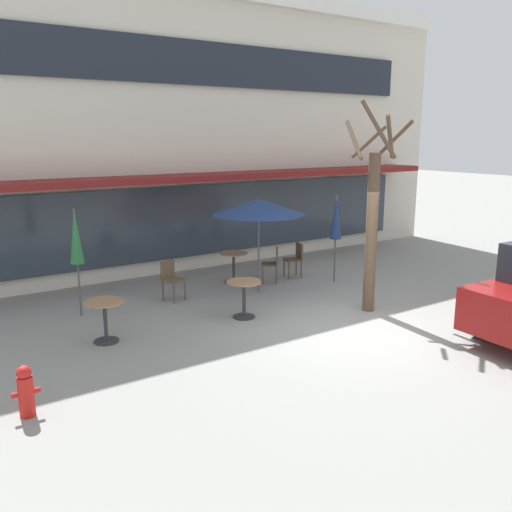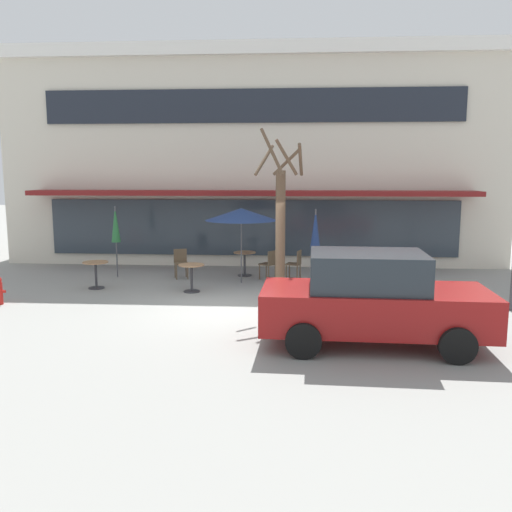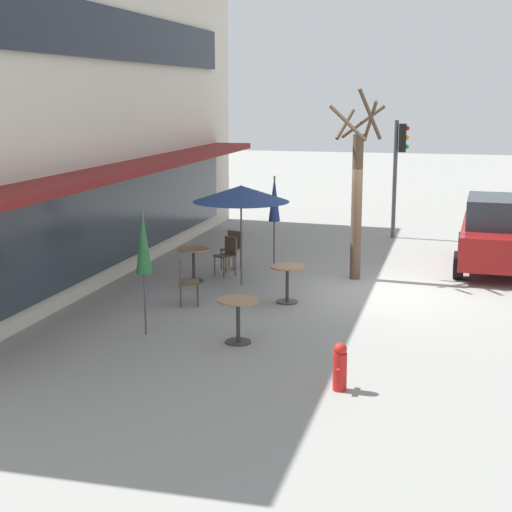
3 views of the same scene
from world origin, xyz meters
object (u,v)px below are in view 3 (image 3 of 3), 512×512
at_px(cafe_chair_1, 233,246).
at_px(fire_hydrant, 340,367).
at_px(parked_sedan, 501,233).
at_px(street_tree, 357,194).
at_px(cafe_table_streetside, 287,278).
at_px(cafe_table_near_wall, 194,259).
at_px(patio_umbrella_corner_open, 241,194).
at_px(patio_umbrella_green_folded, 274,199).
at_px(cafe_table_by_tree, 238,313).
at_px(patio_umbrella_cream_folded, 143,243).
at_px(traffic_light_pole, 399,159).
at_px(cafe_chair_0, 227,253).
at_px(cafe_chair_2, 185,279).

xyz_separation_m(cafe_chair_1, fire_hydrant, (-7.31, -3.71, -0.17)).
distance_m(parked_sedan, street_tree, 3.84).
bearing_deg(street_tree, cafe_table_streetside, 156.56).
bearing_deg(cafe_table_near_wall, patio_umbrella_corner_open, -89.76).
xyz_separation_m(patio_umbrella_green_folded, fire_hydrant, (-7.85, -2.81, -1.27)).
distance_m(cafe_table_near_wall, cafe_table_by_tree, 4.53).
height_order(patio_umbrella_cream_folded, traffic_light_pole, traffic_light_pole).
xyz_separation_m(cafe_chair_0, cafe_chair_2, (-2.73, 0.07, 0.00)).
relative_size(traffic_light_pole, fire_hydrant, 4.82).
relative_size(cafe_table_near_wall, cafe_table_streetside, 1.00).
relative_size(patio_umbrella_green_folded, cafe_chair_1, 2.47).
distance_m(patio_umbrella_cream_folded, cafe_chair_0, 4.87).
relative_size(cafe_chair_2, street_tree, 0.21).
height_order(patio_umbrella_corner_open, street_tree, street_tree).
bearing_deg(patio_umbrella_cream_folded, patio_umbrella_corner_open, -9.25).
height_order(cafe_chair_0, cafe_chair_1, same).
height_order(patio_umbrella_corner_open, cafe_chair_1, patio_umbrella_corner_open).
bearing_deg(patio_umbrella_green_folded, street_tree, -113.88).
height_order(traffic_light_pole, fire_hydrant, traffic_light_pole).
height_order(cafe_chair_1, street_tree, street_tree).
distance_m(cafe_table_by_tree, cafe_chair_2, 2.66).
bearing_deg(patio_umbrella_corner_open, cafe_chair_1, 22.50).
bearing_deg(traffic_light_pole, cafe_chair_1, 145.42).
height_order(cafe_table_streetside, cafe_table_by_tree, same).
height_order(cafe_table_near_wall, cafe_chair_1, cafe_chair_1).
bearing_deg(street_tree, patio_umbrella_corner_open, 116.93).
bearing_deg(cafe_chair_0, parked_sedan, -70.24).
bearing_deg(cafe_table_streetside, patio_umbrella_corner_open, 46.60).
distance_m(cafe_table_by_tree, patio_umbrella_corner_open, 4.39).
height_order(cafe_table_by_tree, parked_sedan, parked_sedan).
height_order(cafe_table_near_wall, street_tree, street_tree).
height_order(parked_sedan, street_tree, street_tree).
height_order(cafe_chair_1, traffic_light_pole, traffic_light_pole).
xyz_separation_m(cafe_chair_1, cafe_chair_2, (-3.53, -0.04, 0.00)).
bearing_deg(cafe_chair_1, patio_umbrella_cream_folded, -179.80).
height_order(cafe_table_by_tree, cafe_chair_0, cafe_chair_0).
xyz_separation_m(cafe_table_streetside, cafe_chair_0, (2.03, 1.86, 0.01)).
bearing_deg(cafe_table_streetside, patio_umbrella_cream_folded, 144.30).
relative_size(parked_sedan, fire_hydrant, 6.04).
height_order(patio_umbrella_cream_folded, street_tree, street_tree).
distance_m(patio_umbrella_cream_folded, traffic_light_pole, 11.20).
bearing_deg(cafe_table_by_tree, cafe_chair_2, 39.22).
distance_m(cafe_chair_0, fire_hydrant, 7.44).
bearing_deg(traffic_light_pole, patio_umbrella_cream_folded, 161.83).
bearing_deg(cafe_chair_1, cafe_chair_0, -172.55).
height_order(patio_umbrella_cream_folded, cafe_chair_1, patio_umbrella_cream_folded).
distance_m(cafe_table_by_tree, parked_sedan, 8.34).
bearing_deg(fire_hydrant, traffic_light_pole, 0.94).
xyz_separation_m(patio_umbrella_cream_folded, street_tree, (5.14, -3.00, 0.31)).
xyz_separation_m(cafe_table_by_tree, cafe_chair_1, (5.58, 1.72, 0.01)).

